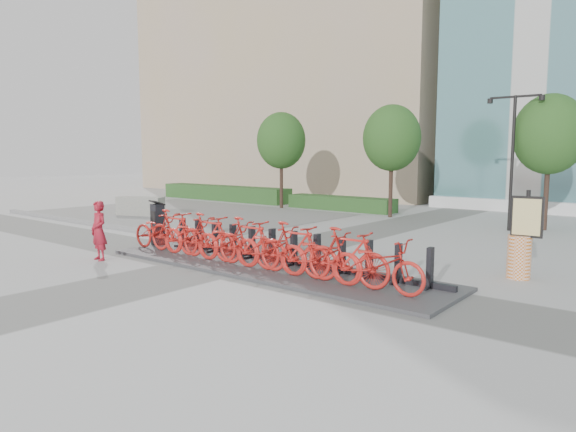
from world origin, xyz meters
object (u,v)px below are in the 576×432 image
Objects in this scene: worker_red at (99,231)px; map_sign at (527,221)px; construction_barrel at (519,257)px; kiosk at (158,223)px; bike_0 at (158,231)px; jersey_barrier at (140,206)px.

worker_red is 0.79× the size of map_sign.
worker_red is 10.60m from construction_barrel.
kiosk is at bearing -164.33° from construction_barrel.
map_sign is at bearing -26.82° from construction_barrel.
kiosk is at bearing 54.05° from bike_0.
bike_0 is 2.08× the size of construction_barrel.
jersey_barrier is at bearing 156.58° from kiosk.
worker_red is 1.60× the size of construction_barrel.
worker_red is (-0.34, -1.67, 0.18)m from bike_0.
bike_0 reaches higher than construction_barrel.
jersey_barrier is (-7.97, 6.85, -0.36)m from worker_red.
kiosk reaches higher than bike_0.
construction_barrel is at bearing 23.76° from kiosk.
worker_red reaches higher than jersey_barrier.
kiosk is 10.29m from map_sign.
jersey_barrier is at bearing 166.74° from map_sign.
jersey_barrier is (-17.34, 1.90, -0.06)m from construction_barrel.
construction_barrel is at bearing 146.35° from map_sign.
map_sign reaches higher than bike_0.
map_sign is at bearing 23.15° from kiosk.
kiosk is 2.25m from worker_red.
worker_red is at bearing -71.59° from kiosk.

